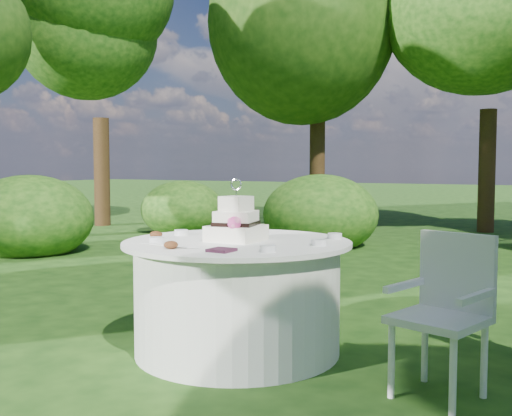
# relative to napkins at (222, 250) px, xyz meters

# --- Properties ---
(ground) EXTENTS (80.00, 80.00, 0.00)m
(ground) POSITION_rel_napkins_xyz_m (-0.20, 0.49, -0.78)
(ground) COLOR #14330E
(ground) RESTS_ON ground
(napkins) EXTENTS (0.14, 0.14, 0.02)m
(napkins) POSITION_rel_napkins_xyz_m (0.00, 0.00, 0.00)
(napkins) COLOR #451D32
(napkins) RESTS_ON table
(feather_plume) EXTENTS (0.48, 0.07, 0.01)m
(feather_plume) POSITION_rel_napkins_xyz_m (-0.42, 0.02, -0.00)
(feather_plume) COLOR white
(feather_plume) RESTS_ON table
(table) EXTENTS (1.56, 1.56, 0.77)m
(table) POSITION_rel_napkins_xyz_m (-0.20, 0.49, -0.39)
(table) COLOR silver
(table) RESTS_ON ground
(cake) EXTENTS (0.34, 0.35, 0.43)m
(cake) POSITION_rel_napkins_xyz_m (-0.21, 0.48, 0.10)
(cake) COLOR white
(cake) RESTS_ON table
(chair) EXTENTS (0.55, 0.54, 0.90)m
(chair) POSITION_rel_napkins_xyz_m (1.22, 0.42, -0.26)
(chair) COLOR silver
(chair) RESTS_ON ground
(votives) EXTENTS (1.22, 0.93, 0.04)m
(votives) POSITION_rel_napkins_xyz_m (-0.15, 0.53, 0.01)
(votives) COLOR white
(votives) RESTS_ON table
(petal_cups) EXTENTS (0.54, 0.48, 0.05)m
(petal_cups) POSITION_rel_napkins_xyz_m (-0.56, 0.13, 0.02)
(petal_cups) COLOR #562D16
(petal_cups) RESTS_ON table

